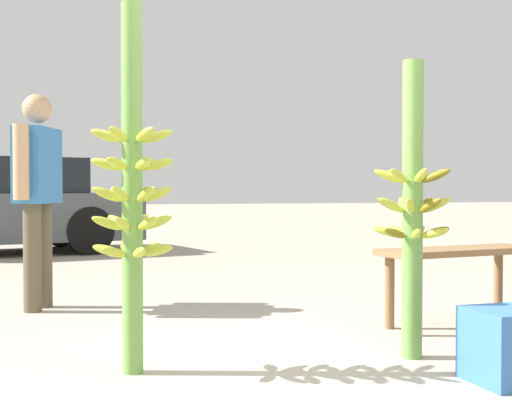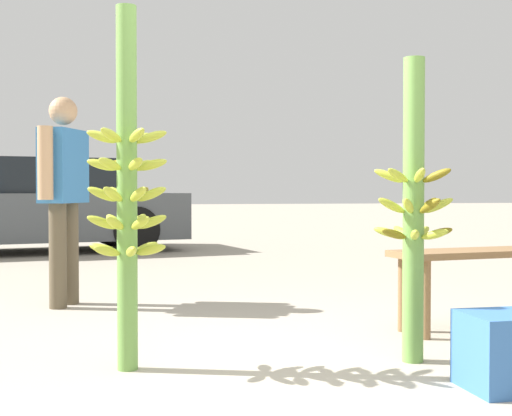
# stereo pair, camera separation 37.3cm
# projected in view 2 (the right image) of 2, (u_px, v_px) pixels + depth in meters

# --- Properties ---
(ground_plane) EXTENTS (80.00, 80.00, 0.00)m
(ground_plane) POSITION_uv_depth(u_px,v_px,m) (292.00, 389.00, 3.10)
(ground_plane) COLOR #A89E8C
(banana_stalk_left) EXTENTS (0.39, 0.40, 1.74)m
(banana_stalk_left) POSITION_uv_depth(u_px,v_px,m) (127.00, 190.00, 3.41)
(banana_stalk_left) COLOR #6B9E47
(banana_stalk_left) RESTS_ON ground_plane
(banana_stalk_center) EXTENTS (0.41, 0.41, 1.53)m
(banana_stalk_center) POSITION_uv_depth(u_px,v_px,m) (413.00, 209.00, 3.57)
(banana_stalk_center) COLOR #6B9E47
(banana_stalk_center) RESTS_ON ground_plane
(vendor_person) EXTENTS (0.36, 0.66, 1.56)m
(vendor_person) POSITION_uv_depth(u_px,v_px,m) (64.00, 184.00, 5.28)
(vendor_person) COLOR brown
(vendor_person) RESTS_ON ground_plane
(market_bench) EXTENTS (1.14, 0.49, 0.50)m
(market_bench) POSITION_uv_depth(u_px,v_px,m) (477.00, 265.00, 4.39)
(market_bench) COLOR olive
(market_bench) RESTS_ON ground_plane
(parked_car) EXTENTS (4.35, 2.48, 1.30)m
(parked_car) POSITION_uv_depth(u_px,v_px,m) (35.00, 207.00, 9.94)
(parked_car) COLOR #4C5156
(parked_car) RESTS_ON ground_plane
(produce_crate) EXTENTS (0.33, 0.33, 0.33)m
(produce_crate) POSITION_uv_depth(u_px,v_px,m) (504.00, 352.00, 3.08)
(produce_crate) COLOR #386BB2
(produce_crate) RESTS_ON ground_plane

